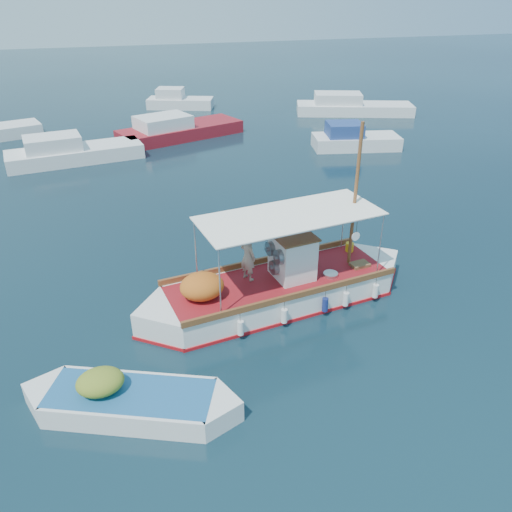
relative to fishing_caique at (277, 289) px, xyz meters
name	(u,v)px	position (x,y,z in m)	size (l,w,h in m)	color
ground	(280,301)	(0.13, 0.02, -0.51)	(160.00, 160.00, 0.00)	black
fishing_caique	(277,289)	(0.00, 0.00, 0.00)	(9.35, 3.37, 5.75)	white
dinghy	(129,403)	(-4.94, -3.42, -0.23)	(5.00, 2.97, 1.33)	white
bg_boat_nw	(71,153)	(-6.52, 17.32, -0.01)	(7.77, 3.46, 1.80)	silver
bg_boat_n	(177,131)	(0.17, 20.55, -0.01)	(8.73, 5.34, 1.80)	maroon
bg_boat_ne	(353,140)	(10.31, 14.91, -0.01)	(5.64, 3.29, 1.80)	silver
bg_boat_e	(351,108)	(14.45, 23.51, -0.01)	(9.35, 5.45, 1.80)	silver
bg_boat_far_n	(178,102)	(1.78, 29.72, -0.01)	(5.67, 3.70, 1.80)	silver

